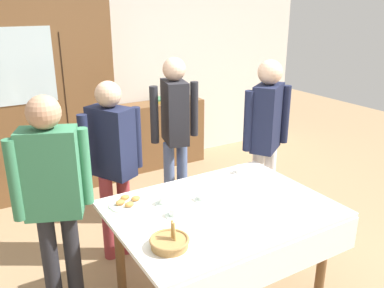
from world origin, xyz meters
The scene contains 18 objects.
ground_plane centered at (0.00, 0.00, 0.00)m, with size 12.00×12.00×0.00m, color #997A56.
back_wall centered at (0.00, 2.65, 1.35)m, with size 6.40×0.10×2.70m, color silver.
dining_table centered at (0.00, -0.24, 0.66)m, with size 1.52×1.13×0.76m.
wall_cabinet centered at (-0.90, 2.35, 1.08)m, with size 2.03×0.46×2.15m.
bookshelf_low centered at (0.84, 2.41, 0.44)m, with size 1.14×0.35×0.87m.
book_stack centered at (0.84, 2.40, 0.90)m, with size 0.17×0.23×0.06m.
tea_cup_mid_right centered at (-0.34, -0.15, 0.78)m, with size 0.13×0.13×0.06m.
tea_cup_center centered at (-0.33, 0.04, 0.78)m, with size 0.13×0.13×0.06m.
tea_cup_mid_left centered at (0.48, 0.21, 0.78)m, with size 0.13×0.13×0.06m.
tea_cup_back_edge centered at (-0.05, -0.05, 0.78)m, with size 0.13×0.13×0.06m.
bread_basket centered at (-0.54, -0.46, 0.79)m, with size 0.24×0.24×0.16m.
pastry_plate centered at (-0.55, 0.17, 0.77)m, with size 0.28×0.28×0.05m.
spoon_far_left centered at (-0.50, -0.22, 0.76)m, with size 0.12×0.02×0.01m.
spoon_back_edge centered at (0.55, -0.41, 0.76)m, with size 0.12×0.02×0.01m.
person_behind_table_right centered at (-0.46, 0.69, 0.94)m, with size 0.52×0.41×1.55m.
person_near_right_end centered at (0.32, 1.07, 1.00)m, with size 0.52×0.40×1.64m.
person_by_cabinet centered at (0.94, 0.43, 1.00)m, with size 0.52×0.37×1.65m.
person_beside_shelf centered at (-1.04, 0.22, 0.97)m, with size 0.52×0.32×1.60m.
Camera 1 is at (-1.49, -2.29, 2.13)m, focal length 37.99 mm.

